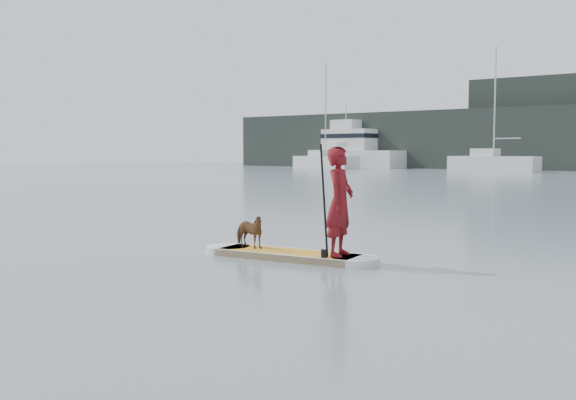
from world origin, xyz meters
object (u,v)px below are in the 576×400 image
Objects in this scene: paddler at (340,202)px; sailboat_c at (493,163)px; paddleboard at (288,255)px; sailboat_a at (325,161)px; dog at (249,231)px; motor_yacht_b at (354,150)px.

sailboat_c reaches higher than paddler.
sailboat_a is (-29.79, 48.38, 0.70)m from paddleboard.
sailboat_c is at bearing 8.54° from sailboat_a.
dog is (-0.80, -0.08, 0.36)m from paddleboard.
sailboat_a reaches higher than motor_yacht_b.
dog is 0.06× the size of sailboat_c.
sailboat_c reaches higher than motor_yacht_b.
sailboat_a is at bearing 35.08° from dog.
paddler is 0.16× the size of sailboat_c.
paddleboard is at bearing -47.35° from sailboat_a.
dog is at bearing 84.92° from paddler.
paddler is 0.17× the size of motor_yacht_b.
sailboat_c is (-11.06, 47.69, 0.39)m from dog.
paddleboard is 49.06m from sailboat_c.
dog is 56.48m from sailboat_a.
paddler is 57.24m from sailboat_a.
motor_yacht_b is at bearing 18.33° from paddler.
paddleboard is at bearing -55.93° from motor_yacht_b.
sailboat_a is at bearing -179.38° from sailboat_c.
dog is 48.95m from sailboat_c.
sailboat_c is (-12.83, 47.50, -0.21)m from paddler.
motor_yacht_b is at bearing 167.57° from sailboat_c.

